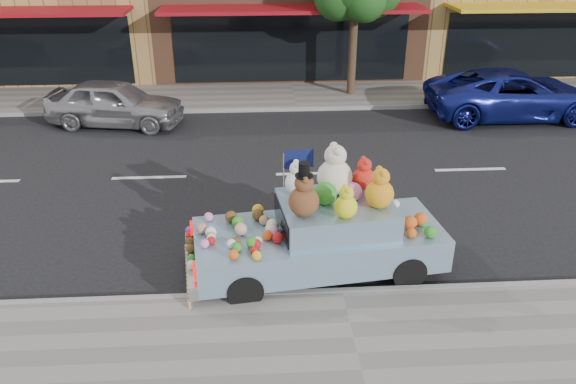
{
  "coord_description": "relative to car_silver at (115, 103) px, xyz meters",
  "views": [
    {
      "loc": [
        -1.37,
        -12.62,
        5.75
      ],
      "look_at": [
        -0.82,
        -3.52,
        1.25
      ],
      "focal_mm": 35.0,
      "sensor_mm": 36.0,
      "label": 1
    }
  ],
  "objects": [
    {
      "name": "car_silver",
      "position": [
        0.0,
        0.0,
        0.0
      ],
      "size": [
        4.3,
        2.36,
        1.39
      ],
      "primitive_type": "imported",
      "rotation": [
        0.0,
        0.0,
        1.39
      ],
      "color": "#A8A7AC",
      "rests_on": "ground"
    },
    {
      "name": "art_car",
      "position": [
        5.31,
        -8.14,
        0.11
      ],
      "size": [
        4.66,
        2.29,
        2.28
      ],
      "rotation": [
        0.0,
        0.0,
        0.13
      ],
      "color": "black",
      "rests_on": "ground"
    },
    {
      "name": "ground",
      "position": [
        5.58,
        -3.96,
        -0.69
      ],
      "size": [
        120.0,
        120.0,
        0.0
      ],
      "primitive_type": "plane",
      "color": "black",
      "rests_on": "ground"
    },
    {
      "name": "near_kerb",
      "position": [
        5.58,
        -8.96,
        -0.63
      ],
      "size": [
        60.0,
        0.12,
        0.13
      ],
      "primitive_type": "cube",
      "color": "gray",
      "rests_on": "ground"
    },
    {
      "name": "far_kerb",
      "position": [
        5.58,
        1.04,
        -0.63
      ],
      "size": [
        60.0,
        0.12,
        0.13
      ],
      "primitive_type": "cube",
      "color": "gray",
      "rests_on": "ground"
    },
    {
      "name": "far_sidewalk",
      "position": [
        5.58,
        2.54,
        -0.63
      ],
      "size": [
        60.0,
        3.0,
        0.12
      ],
      "primitive_type": "cube",
      "color": "gray",
      "rests_on": "ground"
    },
    {
      "name": "car_blue",
      "position": [
        12.26,
        0.02,
        0.05
      ],
      "size": [
        5.33,
        2.48,
        1.48
      ],
      "primitive_type": "imported",
      "rotation": [
        0.0,
        0.0,
        1.58
      ],
      "color": "navy",
      "rests_on": "ground"
    },
    {
      "name": "near_sidewalk",
      "position": [
        5.58,
        -10.46,
        -0.63
      ],
      "size": [
        60.0,
        3.0,
        0.12
      ],
      "primitive_type": "cube",
      "color": "gray",
      "rests_on": "ground"
    }
  ]
}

